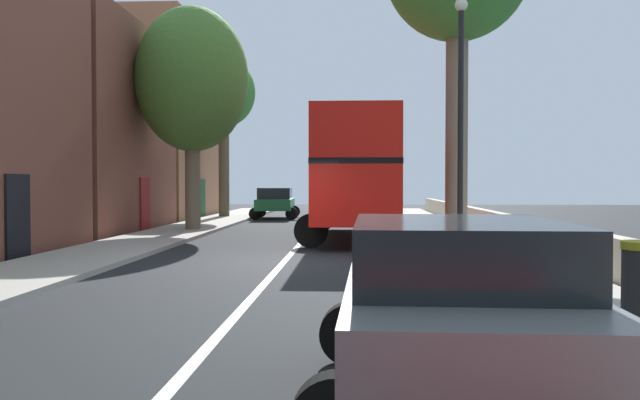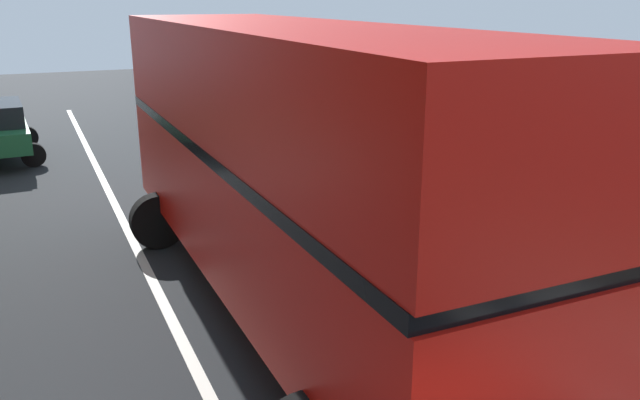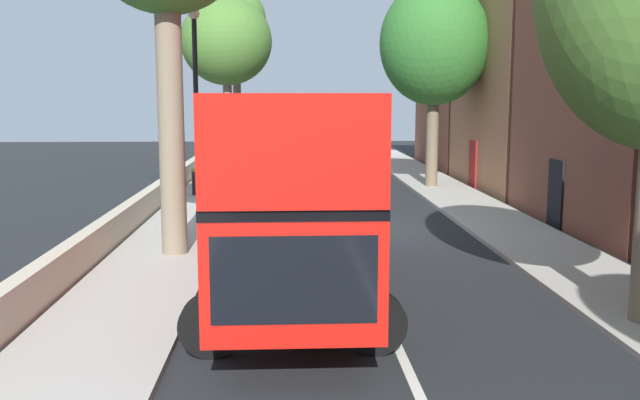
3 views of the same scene
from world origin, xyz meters
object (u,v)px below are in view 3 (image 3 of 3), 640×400
at_px(street_tree_right_1, 236,23).
at_px(lamppost_right, 196,104).
at_px(parked_car_red_right_2, 273,157).
at_px(litter_bin_right, 198,182).
at_px(street_tree_left_2, 434,44).
at_px(parked_car_black_left_3, 358,149).
at_px(parked_car_grey_right_0, 270,167).
at_px(street_tree_right_5, 226,42).
at_px(double_decker_bus, 291,180).

relative_size(street_tree_right_1, lamppost_right, 1.64).
xyz_separation_m(parked_car_red_right_2, street_tree_right_1, (2.26, -6.98, 7.45)).
bearing_deg(litter_bin_right, street_tree_right_1, -92.01).
bearing_deg(litter_bin_right, lamppost_right, 97.16).
bearing_deg(street_tree_right_1, street_tree_left_2, 125.76).
bearing_deg(lamppost_right, parked_car_black_left_3, -107.27).
xyz_separation_m(parked_car_grey_right_0, litter_bin_right, (2.80, 2.94, -0.27)).
bearing_deg(parked_car_grey_right_0, parked_car_black_left_3, -114.50).
xyz_separation_m(street_tree_left_2, lamppost_right, (8.87, 10.32, -2.41)).
height_order(parked_car_grey_right_0, parked_car_red_right_2, parked_car_grey_right_0).
relative_size(parked_car_grey_right_0, litter_bin_right, 3.97).
height_order(parked_car_red_right_2, street_tree_left_2, street_tree_left_2).
bearing_deg(lamppost_right, street_tree_left_2, -130.67).
xyz_separation_m(street_tree_right_1, street_tree_right_5, (0.07, 6.28, -1.57)).
height_order(street_tree_right_1, litter_bin_right, street_tree_right_1).
relative_size(street_tree_right_1, street_tree_left_2, 1.18).
height_order(double_decker_bus, parked_car_black_left_3, double_decker_bus).
relative_size(double_decker_bus, lamppost_right, 1.59).
bearing_deg(double_decker_bus, parked_car_grey_right_0, -87.29).
bearing_deg(parked_car_grey_right_0, lamppost_right, 80.62).
bearing_deg(litter_bin_right, street_tree_right_5, -92.98).
bearing_deg(parked_car_red_right_2, parked_car_grey_right_0, 90.04).
height_order(parked_car_black_left_3, street_tree_right_5, street_tree_right_5).
relative_size(parked_car_red_right_2, street_tree_right_5, 0.49).
xyz_separation_m(parked_car_black_left_3, litter_bin_right, (7.80, 13.91, -0.25)).
relative_size(double_decker_bus, street_tree_right_5, 1.12).
height_order(lamppost_right, litter_bin_right, lamppost_right).
xyz_separation_m(double_decker_bus, parked_car_grey_right_0, (0.80, -16.88, -1.44)).
xyz_separation_m(parked_car_grey_right_0, parked_car_red_right_2, (0.00, -5.39, -0.02)).
relative_size(parked_car_red_right_2, lamppost_right, 0.70).
height_order(double_decker_bus, street_tree_right_1, street_tree_right_1).
xyz_separation_m(street_tree_right_5, litter_bin_right, (0.47, 9.03, -6.13)).
xyz_separation_m(parked_car_black_left_3, lamppost_right, (6.80, 21.88, 2.92)).
height_order(street_tree_right_5, litter_bin_right, street_tree_right_5).
xyz_separation_m(lamppost_right, litter_bin_right, (1.00, -7.96, -3.17)).
relative_size(double_decker_bus, litter_bin_right, 9.75).
distance_m(parked_car_black_left_3, street_tree_right_1, 10.50).
bearing_deg(street_tree_right_5, parked_car_black_left_3, -146.35).
distance_m(double_decker_bus, lamppost_right, 6.67).
distance_m(street_tree_right_5, litter_bin_right, 10.93).
relative_size(parked_car_red_right_2, parked_car_black_left_3, 0.96).
distance_m(parked_car_black_left_3, street_tree_left_2, 12.89).
xyz_separation_m(double_decker_bus, litter_bin_right, (3.60, -13.93, -1.71)).
bearing_deg(litter_bin_right, parked_car_black_left_3, -119.28).
bearing_deg(litter_bin_right, parked_car_grey_right_0, -133.58).
height_order(parked_car_grey_right_0, street_tree_right_1, street_tree_right_1).
bearing_deg(street_tree_right_1, street_tree_right_5, 89.38).
xyz_separation_m(parked_car_black_left_3, street_tree_left_2, (-2.07, 11.56, 5.33)).
height_order(street_tree_right_1, lamppost_right, street_tree_right_1).
xyz_separation_m(parked_car_red_right_2, lamppost_right, (1.80, 16.30, 2.91)).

